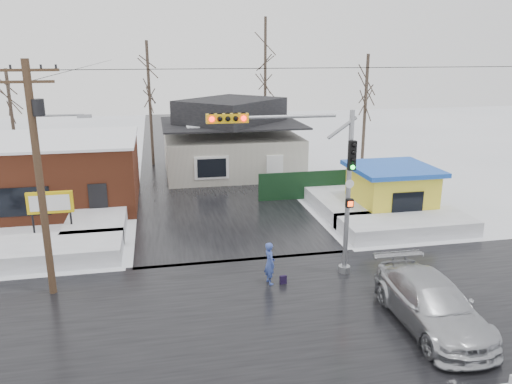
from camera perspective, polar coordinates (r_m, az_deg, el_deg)
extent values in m
plane|color=white|center=(18.57, 1.56, -14.06)|extent=(120.00, 120.00, 0.00)
cube|color=black|center=(18.57, 1.57, -14.03)|extent=(10.00, 120.00, 0.02)
cube|color=black|center=(18.57, 1.57, -14.03)|extent=(120.00, 10.00, 0.02)
cube|color=white|center=(24.91, -23.11, -6.29)|extent=(7.00, 3.00, 0.80)
cube|color=white|center=(27.44, 16.81, -3.65)|extent=(7.00, 3.00, 0.80)
cube|color=white|center=(29.24, -17.44, -2.49)|extent=(3.00, 8.00, 0.80)
cube|color=white|center=(30.95, 9.24, -0.94)|extent=(3.00, 8.00, 0.80)
cylinder|color=gray|center=(20.99, 10.48, -0.32)|extent=(0.20, 0.20, 7.00)
cylinder|color=gray|center=(22.15, 10.04, -8.67)|extent=(0.50, 0.50, 0.30)
cylinder|color=gray|center=(19.39, 2.62, 8.57)|extent=(4.60, 0.14, 0.14)
cube|color=gold|center=(19.01, -3.31, 8.41)|extent=(1.60, 0.28, 0.35)
sphere|color=#FF0C0C|center=(18.78, -5.06, 8.28)|extent=(0.20, 0.20, 0.20)
sphere|color=#FF0C0C|center=(18.95, -1.42, 8.41)|extent=(0.20, 0.20, 0.20)
cube|color=black|center=(20.40, 10.92, 4.11)|extent=(0.30, 0.22, 1.20)
sphere|color=#0CE533|center=(20.37, 11.00, 2.79)|extent=(0.18, 0.18, 0.18)
cube|color=black|center=(20.90, 10.64, -1.26)|extent=(0.30, 0.20, 0.35)
cylinder|color=#382619|center=(20.21, -23.45, 0.91)|extent=(0.28, 0.28, 9.00)
cube|color=#382619|center=(19.65, -24.80, 12.53)|extent=(2.20, 0.10, 0.10)
cube|color=#382619|center=(19.67, -24.66, 11.38)|extent=(1.80, 0.10, 0.10)
cylinder|color=black|center=(19.68, -23.64, 8.85)|extent=(0.44, 0.44, 0.60)
cylinder|color=gray|center=(19.59, -21.67, 8.14)|extent=(1.80, 0.08, 0.08)
cube|color=gray|center=(19.46, -19.03, 8.20)|extent=(0.50, 0.22, 0.12)
cube|color=brown|center=(33.30, -23.87, 1.94)|extent=(12.00, 8.00, 4.00)
cube|color=white|center=(32.91, -24.27, 5.40)|extent=(12.20, 8.20, 0.15)
cube|color=black|center=(29.66, -25.29, -1.03)|extent=(3.00, 0.08, 1.60)
cube|color=black|center=(29.01, -17.55, -1.19)|extent=(1.00, 0.08, 2.20)
cylinder|color=black|center=(27.24, -24.09, -3.42)|extent=(0.10, 0.10, 1.80)
cylinder|color=black|center=(26.88, -20.35, -3.25)|extent=(0.10, 0.10, 1.80)
cube|color=gold|center=(26.73, -22.48, -1.11)|extent=(2.20, 0.18, 1.10)
cube|color=white|center=(26.62, -22.52, -1.18)|extent=(1.90, 0.02, 0.80)
cube|color=beige|center=(38.87, -2.84, 4.39)|extent=(10.00, 8.00, 3.00)
cube|color=black|center=(38.46, -2.89, 7.89)|extent=(10.40, 8.40, 0.12)
pyramid|color=black|center=(38.34, -2.91, 9.31)|extent=(9.00, 7.00, 1.80)
cube|color=brown|center=(39.90, 1.48, 9.65)|extent=(0.70, 0.70, 1.40)
cube|color=white|center=(34.71, -5.09, 2.77)|extent=(2.40, 0.12, 1.60)
cube|color=yellow|center=(29.93, 15.14, -0.08)|extent=(4.00, 4.00, 2.60)
cube|color=#1746B0|center=(29.57, 15.34, 2.62)|extent=(4.60, 4.60, 0.25)
cube|color=black|center=(28.21, 16.94, -1.20)|extent=(1.80, 0.06, 1.20)
cube|color=black|center=(32.46, 7.22, 0.86)|extent=(8.00, 0.12, 1.80)
cylinder|color=#332821|center=(41.88, -12.02, 9.75)|extent=(0.24, 0.24, 10.00)
cylinder|color=#332821|center=(44.83, 1.06, 11.76)|extent=(0.24, 0.24, 12.00)
cylinder|color=#332821|center=(39.24, 12.32, 8.60)|extent=(0.24, 0.24, 9.00)
cylinder|color=#332821|center=(41.32, -26.03, 7.01)|extent=(0.24, 0.24, 8.00)
imported|color=#394EA1|center=(20.54, 1.57, -8.17)|extent=(0.53, 0.71, 1.78)
imported|color=#B3B6BB|center=(18.65, 19.42, -11.98)|extent=(2.46, 5.81, 1.67)
cube|color=black|center=(20.81, 3.12, -10.03)|extent=(0.29, 0.16, 0.35)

